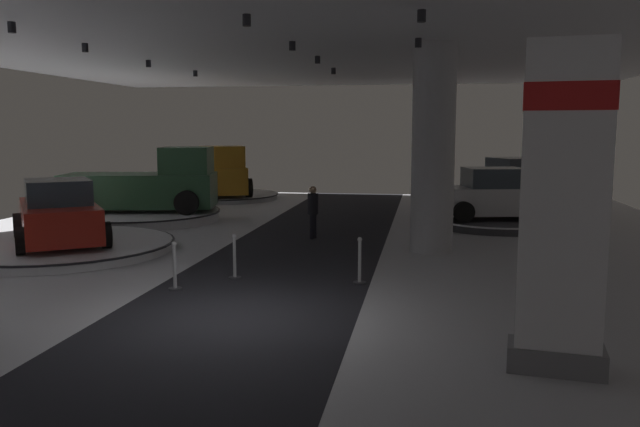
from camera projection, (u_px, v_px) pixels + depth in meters
name	position (u px, v px, depth m)	size (l,w,h in m)	color
ground	(230.00, 319.00, 11.07)	(24.00, 44.00, 0.06)	silver
column_right	(433.00, 149.00, 16.75)	(1.13, 1.13, 5.50)	#ADADB2
brand_sign_pylon	(563.00, 205.00, 8.36)	(1.34, 0.81, 4.41)	slate
display_platform_deep_left	(219.00, 196.00, 30.28)	(5.68, 5.68, 0.24)	#B7B7BC
pickup_truck_deep_left	(219.00, 174.00, 29.83)	(4.25, 5.70, 2.30)	#B77519
display_platform_far_right	(497.00, 221.00, 21.60)	(4.51, 4.51, 0.28)	#333338
display_car_far_right	(497.00, 196.00, 21.49)	(4.49, 2.92, 1.71)	silver
display_platform_mid_left	(61.00, 246.00, 17.08)	(6.03, 6.03, 0.25)	silver
display_car_mid_left	(59.00, 214.00, 16.94)	(3.92, 4.46, 1.71)	maroon
display_platform_far_left	(141.00, 215.00, 22.96)	(5.68, 5.68, 0.35)	silver
pickup_truck_far_left	(149.00, 185.00, 22.83)	(5.61, 3.49, 2.30)	#2D5638
display_platform_deep_right	(513.00, 201.00, 27.42)	(4.87, 4.87, 0.35)	silver
display_car_deep_right	(514.00, 180.00, 27.33)	(3.57, 4.56, 1.71)	red
visitor_walking_near	(313.00, 209.00, 19.01)	(0.32, 0.32, 1.59)	black
stanchion_a	(235.00, 262.00, 13.94)	(0.28, 0.28, 1.01)	#333338
stanchion_b	(175.00, 272.00, 12.96)	(0.28, 0.28, 1.01)	#333338
stanchion_c	(360.00, 267.00, 13.47)	(0.28, 0.28, 1.01)	#333338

